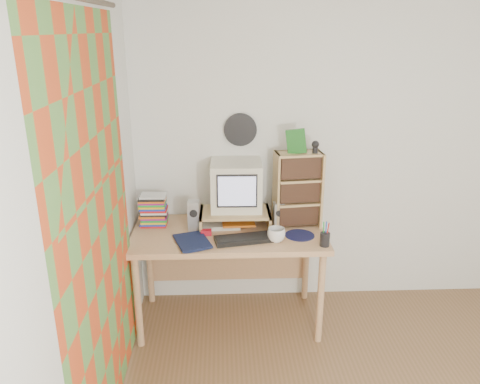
{
  "coord_description": "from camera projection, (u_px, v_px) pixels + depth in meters",
  "views": [
    {
      "loc": [
        -1.07,
        -1.75,
        2.15
      ],
      "look_at": [
        -0.95,
        1.33,
        1.07
      ],
      "focal_mm": 35.0,
      "sensor_mm": 36.0,
      "label": 1
    }
  ],
  "objects": [
    {
      "name": "back_wall",
      "position": [
        359.0,
        151.0,
        3.64
      ],
      "size": [
        3.5,
        0.0,
        3.5
      ],
      "primitive_type": "plane",
      "rotation": [
        1.57,
        0.0,
        0.0
      ],
      "color": "silver",
      "rests_on": "floor"
    },
    {
      "name": "left_wall",
      "position": [
        58.0,
        260.0,
        1.92
      ],
      "size": [
        0.0,
        3.5,
        3.5
      ],
      "primitive_type": "plane",
      "rotation": [
        1.57,
        0.0,
        1.57
      ],
      "color": "silver",
      "rests_on": "floor"
    },
    {
      "name": "curtain",
      "position": [
        99.0,
        234.0,
        2.41
      ],
      "size": [
        0.0,
        2.2,
        2.2
      ],
      "primitive_type": "plane",
      "rotation": [
        1.57,
        0.0,
        1.57
      ],
      "color": "#C9451C",
      "rests_on": "left_wall"
    },
    {
      "name": "wall_disc",
      "position": [
        240.0,
        130.0,
        3.52
      ],
      "size": [
        0.25,
        0.02,
        0.25
      ],
      "primitive_type": "cylinder",
      "rotation": [
        1.57,
        0.0,
        0.0
      ],
      "color": "black",
      "rests_on": "back_wall"
    },
    {
      "name": "desk",
      "position": [
        229.0,
        244.0,
        3.52
      ],
      "size": [
        1.4,
        0.7,
        0.75
      ],
      "color": "tan",
      "rests_on": "floor"
    },
    {
      "name": "monitor_riser",
      "position": [
        235.0,
        214.0,
        3.48
      ],
      "size": [
        0.52,
        0.3,
        0.12
      ],
      "color": "tan",
      "rests_on": "desk"
    },
    {
      "name": "crt_monitor",
      "position": [
        236.0,
        186.0,
        3.46
      ],
      "size": [
        0.38,
        0.38,
        0.35
      ],
      "primitive_type": "cube",
      "rotation": [
        0.0,
        0.0,
        -0.02
      ],
      "color": "beige",
      "rests_on": "monitor_riser"
    },
    {
      "name": "speaker_left",
      "position": [
        194.0,
        215.0,
        3.41
      ],
      "size": [
        0.09,
        0.09,
        0.22
      ],
      "primitive_type": "cube",
      "rotation": [
        0.0,
        0.0,
        -0.06
      ],
      "color": "#A1A1A6",
      "rests_on": "desk"
    },
    {
      "name": "speaker_right",
      "position": [
        278.0,
        215.0,
        3.46
      ],
      "size": [
        0.08,
        0.08,
        0.19
      ],
      "primitive_type": "cube",
      "rotation": [
        0.0,
        0.0,
        0.09
      ],
      "color": "#A1A1A6",
      "rests_on": "desk"
    },
    {
      "name": "keyboard",
      "position": [
        247.0,
        239.0,
        3.26
      ],
      "size": [
        0.47,
        0.23,
        0.03
      ],
      "primitive_type": "cube",
      "rotation": [
        0.0,
        0.0,
        0.19
      ],
      "color": "black",
      "rests_on": "desk"
    },
    {
      "name": "dvd_stack",
      "position": [
        154.0,
        208.0,
        3.48
      ],
      "size": [
        0.19,
        0.14,
        0.27
      ],
      "primitive_type": null,
      "rotation": [
        0.0,
        0.0,
        -0.01
      ],
      "color": "brown",
      "rests_on": "desk"
    },
    {
      "name": "cd_rack",
      "position": [
        298.0,
        189.0,
        3.45
      ],
      "size": [
        0.35,
        0.22,
        0.56
      ],
      "primitive_type": "cube",
      "rotation": [
        0.0,
        0.0,
        0.11
      ],
      "color": "tan",
      "rests_on": "desk"
    },
    {
      "name": "mug",
      "position": [
        276.0,
        235.0,
        3.24
      ],
      "size": [
        0.13,
        0.13,
        0.1
      ],
      "primitive_type": "imported",
      "rotation": [
        0.0,
        0.0,
        -0.05
      ],
      "color": "white",
      "rests_on": "desk"
    },
    {
      "name": "diary",
      "position": [
        177.0,
        242.0,
        3.18
      ],
      "size": [
        0.31,
        0.27,
        0.05
      ],
      "primitive_type": "imported",
      "rotation": [
        0.0,
        0.0,
        0.32
      ],
      "color": "#0F1738",
      "rests_on": "desk"
    },
    {
      "name": "mousepad",
      "position": [
        300.0,
        235.0,
        3.35
      ],
      "size": [
        0.27,
        0.27,
        0.0
      ],
      "primitive_type": "cylinder",
      "rotation": [
        0.0,
        0.0,
        -0.34
      ],
      "color": "#101537",
      "rests_on": "desk"
    },
    {
      "name": "pen_cup",
      "position": [
        325.0,
        237.0,
        3.17
      ],
      "size": [
        0.07,
        0.07,
        0.13
      ],
      "primitive_type": null,
      "rotation": [
        0.0,
        0.0,
        0.09
      ],
      "color": "black",
      "rests_on": "desk"
    },
    {
      "name": "papers",
      "position": [
        228.0,
        223.0,
        3.51
      ],
      "size": [
        0.29,
        0.22,
        0.04
      ],
      "primitive_type": null,
      "rotation": [
        0.0,
        0.0,
        0.05
      ],
      "color": "beige",
      "rests_on": "desk"
    },
    {
      "name": "red_box",
      "position": [
        206.0,
        232.0,
        3.35
      ],
      "size": [
        0.08,
        0.05,
        0.04
      ],
      "primitive_type": "cube",
      "rotation": [
        0.0,
        0.0,
        0.01
      ],
      "color": "#B41325",
      "rests_on": "desk"
    },
    {
      "name": "game_box",
      "position": [
        296.0,
        141.0,
        3.31
      ],
      "size": [
        0.14,
        0.06,
        0.17
      ],
      "primitive_type": "cube",
      "rotation": [
        0.0,
        0.0,
        -0.2
      ],
      "color": "#1B5E1C",
      "rests_on": "cd_rack"
    },
    {
      "name": "webcam",
      "position": [
        315.0,
        147.0,
        3.32
      ],
      "size": [
        0.06,
        0.06,
        0.09
      ],
      "primitive_type": null,
      "rotation": [
        0.0,
        0.0,
        -0.1
      ],
      "color": "black",
      "rests_on": "cd_rack"
    }
  ]
}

